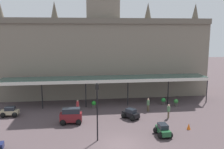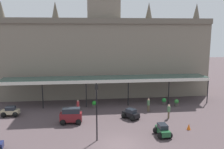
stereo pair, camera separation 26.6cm
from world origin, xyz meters
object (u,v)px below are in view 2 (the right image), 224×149
Objects in this scene: pedestrian_crossing_forecourt at (169,111)px; victorian_lamppost at (97,106)px; car_maroon_van at (71,116)px; planter_forecourt_centre at (94,104)px; pedestrian_near_entrance at (78,106)px; car_black_sedan at (131,115)px; planter_by_canopy at (164,101)px; car_beige_sedan at (10,112)px; traffic_cone at (189,127)px; car_green_sedan at (163,131)px; pedestrian_beside_cars at (148,104)px; planter_near_kerb at (177,103)px.

pedestrian_crossing_forecourt is 0.30× the size of victorian_lamppost.
car_maroon_van is 5.98m from planter_forecourt_centre.
pedestrian_near_entrance is at bearing 103.38° from victorian_lamppost.
car_black_sedan is 6.88m from car_maroon_van.
planter_by_canopy is at bearing 77.44° from pedestrian_crossing_forecourt.
planter_forecourt_centre is (10.15, 2.05, -0.01)m from car_beige_sedan.
planter_forecourt_centre is at bearing 62.52° from car_maroon_van.
car_beige_sedan is at bearing 162.02° from traffic_cone.
car_green_sedan is at bearing 2.99° from victorian_lamppost.
car_maroon_van reaches higher than planter_by_canopy.
victorian_lamppost is at bearing -131.92° from pedestrian_beside_cars.
pedestrian_near_entrance is at bearing -170.01° from planter_by_canopy.
planter_by_canopy is (19.84, 2.40, -0.01)m from car_beige_sedan.
car_beige_sedan is 21.40m from planter_near_kerb.
car_maroon_van is 1.17× the size of car_green_sedan.
car_black_sedan is at bearing -138.89° from planter_by_canopy.
car_green_sedan is 0.38× the size of victorian_lamppost.
pedestrian_beside_cars is 6.79m from traffic_cone.
victorian_lamppost is at bearing -60.45° from car_maroon_van.
pedestrian_beside_cars is 1.00× the size of pedestrian_near_entrance.
victorian_lamppost reaches higher than planter_forecourt_centre.
planter_near_kerb is 1.00× the size of planter_by_canopy.
pedestrian_beside_cars is 3.24m from pedestrian_crossing_forecourt.
planter_by_canopy and planter_forecourt_centre have the same top height.
car_maroon_van is 1.46× the size of pedestrian_near_entrance.
planter_by_canopy is at bearing 46.27° from victorian_lamppost.
car_black_sedan reaches higher than planter_near_kerb.
car_black_sedan is 0.92× the size of car_maroon_van.
pedestrian_beside_cars reaches higher than car_black_sedan.
car_beige_sedan reaches higher than planter_near_kerb.
planter_near_kerb is (7.11, 4.10, -0.01)m from car_black_sedan.
planter_near_kerb is at bearing 5.48° from pedestrian_near_entrance.
pedestrian_near_entrance is at bearing 149.94° from traffic_cone.
car_green_sedan reaches higher than planter_forecourt_centre.
car_maroon_van reaches higher than pedestrian_beside_cars.
car_maroon_van is 3.64m from pedestrian_near_entrance.
car_maroon_van is 5.91m from victorian_lamppost.
planter_by_canopy is at bearing 151.87° from planter_near_kerb.
car_maroon_van is 1.46× the size of pedestrian_beside_cars.
pedestrian_crossing_forecourt is at bearing -16.93° from pedestrian_near_entrance.
planter_near_kerb is (4.38, 1.74, -0.42)m from pedestrian_beside_cars.
pedestrian_near_entrance is 0.30× the size of victorian_lamppost.
car_black_sedan is 1.08× the size of car_green_sedan.
planter_forecourt_centre is (-6.28, 9.59, -0.01)m from car_green_sedan.
victorian_lamppost is 10.19m from traffic_cone.
victorian_lamppost is (-6.42, -0.34, 2.88)m from car_green_sedan.
victorian_lamppost is (2.62, -4.63, 2.57)m from car_maroon_van.
pedestrian_near_entrance reaches higher than planter_by_canopy.
planter_by_canopy is (1.18, 5.30, -0.42)m from pedestrian_crossing_forecourt.
car_green_sedan is at bearing -118.25° from planter_near_kerb.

